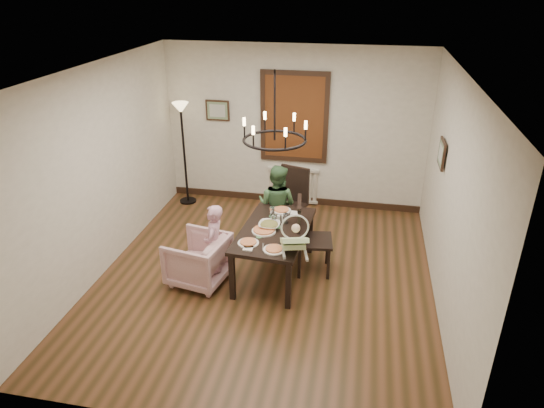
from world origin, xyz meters
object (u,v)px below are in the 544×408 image
(dining_table, at_px, (274,234))
(chair_far, at_px, (289,203))
(elderly_woman, at_px, (214,251))
(floor_lamp, at_px, (184,155))
(armchair, at_px, (198,260))
(chair_right, at_px, (315,237))
(drinking_glass, at_px, (274,220))
(baby_bouncer, at_px, (294,239))
(seated_man, at_px, (277,212))

(dining_table, xyz_separation_m, chair_far, (0.00, 1.18, -0.08))
(elderly_woman, relative_size, floor_lamp, 0.52)
(armchair, xyz_separation_m, floor_lamp, (-1.04, 2.39, 0.56))
(chair_right, xyz_separation_m, drinking_glass, (-0.55, -0.07, 0.23))
(dining_table, height_order, baby_bouncer, baby_bouncer)
(armchair, xyz_separation_m, baby_bouncer, (1.31, -0.14, 0.54))
(chair_far, relative_size, drinking_glass, 7.93)
(chair_far, xyz_separation_m, armchair, (-0.97, -1.55, -0.21))
(chair_far, distance_m, chair_right, 1.13)
(chair_right, bearing_deg, baby_bouncer, 157.67)
(floor_lamp, bearing_deg, seated_man, -31.49)
(chair_right, bearing_deg, floor_lamp, 46.41)
(chair_far, bearing_deg, dining_table, -72.20)
(baby_bouncer, xyz_separation_m, floor_lamp, (-2.35, 2.53, 0.03))
(seated_man, bearing_deg, baby_bouncer, 123.38)
(elderly_woman, distance_m, floor_lamp, 2.69)
(dining_table, height_order, armchair, dining_table)
(chair_far, bearing_deg, seated_man, -94.48)
(chair_right, xyz_separation_m, seated_man, (-0.65, 0.69, -0.02))
(chair_far, height_order, armchair, chair_far)
(chair_far, bearing_deg, floor_lamp, 175.11)
(drinking_glass, height_order, floor_lamp, floor_lamp)
(elderly_woman, relative_size, drinking_glass, 6.79)
(baby_bouncer, bearing_deg, dining_table, 109.48)
(dining_table, bearing_deg, chair_far, 94.12)
(seated_man, xyz_separation_m, baby_bouncer, (0.47, -1.38, 0.34))
(seated_man, xyz_separation_m, floor_lamp, (-1.88, 1.15, 0.37))
(chair_right, distance_m, armchair, 1.61)
(dining_table, bearing_deg, elderly_woman, -152.54)
(chair_far, height_order, baby_bouncer, chair_far)
(dining_table, height_order, elderly_woman, elderly_woman)
(dining_table, xyz_separation_m, drinking_glass, (-0.03, 0.11, 0.15))
(dining_table, relative_size, elderly_woman, 1.68)
(chair_far, distance_m, baby_bouncer, 1.76)
(chair_right, distance_m, drinking_glass, 0.60)
(seated_man, relative_size, floor_lamp, 0.59)
(chair_far, xyz_separation_m, floor_lamp, (-2.01, 0.84, 0.35))
(chair_right, relative_size, seated_man, 1.03)
(baby_bouncer, relative_size, floor_lamp, 0.28)
(chair_right, height_order, seated_man, chair_right)
(seated_man, distance_m, baby_bouncer, 1.50)
(seated_man, bearing_deg, floor_lamp, -16.90)
(baby_bouncer, bearing_deg, floor_lamp, 118.48)
(seated_man, bearing_deg, chair_right, 147.98)
(armchair, distance_m, elderly_woman, 0.26)
(drinking_glass, bearing_deg, dining_table, -75.86)
(chair_far, relative_size, baby_bouncer, 2.18)
(dining_table, height_order, drinking_glass, drinking_glass)
(dining_table, bearing_deg, armchair, -154.97)
(dining_table, xyz_separation_m, chair_right, (0.53, 0.18, -0.08))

